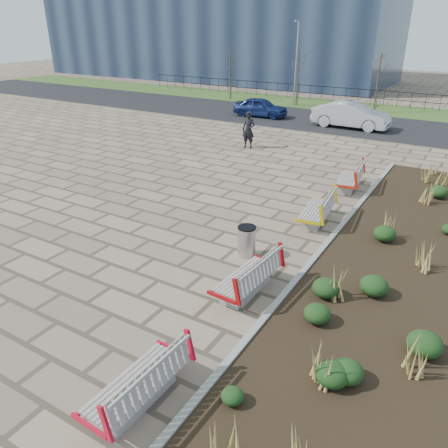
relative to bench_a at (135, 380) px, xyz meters
The scene contains 19 objects.
ground 3.91m from the bench_a, 140.74° to the left, with size 120.00×120.00×0.00m, color #84705B.
planting_bed 8.14m from the bench_a, 66.44° to the left, with size 4.50×18.00×0.10m, color black.
planting_curb 7.52m from the bench_a, 82.96° to the left, with size 0.16×18.00×0.15m, color gray.
grass_verge_far 30.60m from the bench_a, 95.63° to the left, with size 80.00×5.00×0.04m, color #33511E.
road 24.64m from the bench_a, 96.99° to the left, with size 80.00×7.00×0.02m, color black.
bench_a is the anchor object (origin of this frame).
bench_b 3.98m from the bench_a, 90.00° to the left, with size 0.90×2.10×1.00m, color #A50B0E, non-canonical shape.
bench_c 8.78m from the bench_a, 90.00° to the left, with size 0.90×2.10×1.00m, color gold, non-canonical shape.
bench_d 12.48m from the bench_a, 90.00° to the left, with size 0.90×2.10×1.00m, color red, non-canonical shape.
litter_bin 5.71m from the bench_a, 98.79° to the left, with size 0.50×0.50×0.87m, color #B2B2B7.
pedestrian 17.13m from the bench_a, 111.59° to the left, with size 0.68×0.44×1.86m, color black.
car_blue 25.34m from the bench_a, 111.78° to the left, with size 1.50×3.73×1.27m, color navy.
car_silver 23.48m from the bench_a, 97.50° to the left, with size 1.64×4.69×1.55m, color #AAACB2.
tree_a 32.64m from the bench_a, 117.39° to the left, with size 1.40×1.40×4.00m, color #4C3D2D, non-canonical shape.
tree_b 30.36m from the bench_a, 107.27° to the left, with size 1.40×1.40×4.00m, color #4C3D2D, non-canonical shape.
tree_c 29.15m from the bench_a, 95.92° to the left, with size 1.40×1.40×4.00m, color #4C3D2D, non-canonical shape.
lamp_west 29.95m from the bench_a, 107.55° to the left, with size 0.24×0.60×6.00m, color gray, non-canonical shape.
railing_fence 32.09m from the bench_a, 95.36° to the left, with size 44.00×0.10×1.20m, color black, non-canonical shape.
building_glass 49.76m from the bench_a, 120.49° to the left, with size 40.00×14.00×15.00m, color #192338.
Camera 1 is at (7.19, -6.48, 6.06)m, focal length 35.00 mm.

